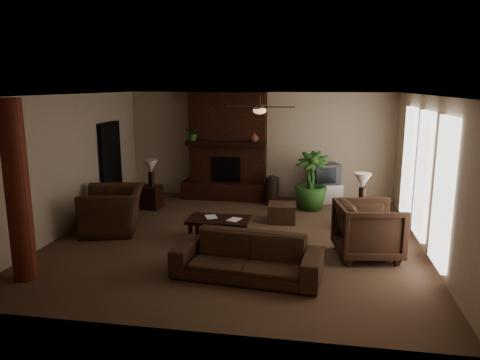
% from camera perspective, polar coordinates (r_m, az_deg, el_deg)
% --- Properties ---
extents(room_shell, '(7.00, 7.00, 7.00)m').
position_cam_1_polar(room_shell, '(8.71, -0.44, 1.40)').
color(room_shell, brown).
rests_on(room_shell, ground).
extents(fireplace, '(2.40, 0.70, 2.80)m').
position_cam_1_polar(fireplace, '(12.02, -1.53, 3.13)').
color(fireplace, '#431D11').
rests_on(fireplace, ground).
extents(windows, '(0.08, 3.65, 2.35)m').
position_cam_1_polar(windows, '(9.00, 21.98, 0.55)').
color(windows, white).
rests_on(windows, ground).
extents(log_column, '(0.36, 0.36, 2.80)m').
position_cam_1_polar(log_column, '(7.65, -26.16, -1.31)').
color(log_column, maroon).
rests_on(log_column, ground).
extents(doorway, '(0.10, 1.00, 2.10)m').
position_cam_1_polar(doorway, '(11.52, -15.93, 1.76)').
color(doorway, black).
rests_on(doorway, ground).
extents(ceiling_fan, '(1.35, 1.35, 0.37)m').
position_cam_1_polar(ceiling_fan, '(8.81, 2.49, 8.91)').
color(ceiling_fan, black).
rests_on(ceiling_fan, ceiling).
extents(sofa, '(2.37, 0.92, 0.90)m').
position_cam_1_polar(sofa, '(7.18, 0.92, -8.78)').
color(sofa, '#41291B').
rests_on(sofa, ground).
extents(armchair_left, '(1.23, 1.56, 1.19)m').
position_cam_1_polar(armchair_left, '(9.74, -15.67, -2.76)').
color(armchair_left, '#41291B').
rests_on(armchair_left, ground).
extents(armchair_right, '(1.16, 1.21, 1.09)m').
position_cam_1_polar(armchair_right, '(8.28, 15.85, -5.73)').
color(armchair_right, '#41291B').
rests_on(armchair_right, ground).
extents(coffee_table, '(1.20, 0.70, 0.43)m').
position_cam_1_polar(coffee_table, '(8.90, -2.70, -5.19)').
color(coffee_table, black).
rests_on(coffee_table, ground).
extents(ottoman, '(0.63, 0.63, 0.40)m').
position_cam_1_polar(ottoman, '(10.14, 5.27, -4.11)').
color(ottoman, '#41291B').
rests_on(ottoman, ground).
extents(tv_stand, '(0.96, 0.72, 0.50)m').
position_cam_1_polar(tv_stand, '(11.90, 10.51, -1.60)').
color(tv_stand, silver).
rests_on(tv_stand, ground).
extents(tv, '(0.78, 0.71, 0.52)m').
position_cam_1_polar(tv, '(11.76, 10.72, 0.77)').
color(tv, '#3A3A3D').
rests_on(tv, tv_stand).
extents(floor_vase, '(0.34, 0.34, 0.77)m').
position_cam_1_polar(floor_vase, '(11.43, 4.07, -1.05)').
color(floor_vase, black).
rests_on(floor_vase, ground).
extents(floor_plant, '(0.94, 1.49, 0.79)m').
position_cam_1_polar(floor_plant, '(11.17, 8.86, -1.66)').
color(floor_plant, '#2D5522').
rests_on(floor_plant, ground).
extents(side_table_left, '(0.53, 0.53, 0.55)m').
position_cam_1_polar(side_table_left, '(11.38, -11.22, -2.12)').
color(side_table_left, black).
rests_on(side_table_left, ground).
extents(lamp_left, '(0.41, 0.41, 0.65)m').
position_cam_1_polar(lamp_left, '(11.24, -11.14, 1.49)').
color(lamp_left, black).
rests_on(lamp_left, side_table_left).
extents(side_table_right, '(0.57, 0.57, 0.55)m').
position_cam_1_polar(side_table_right, '(9.94, 14.65, -4.34)').
color(side_table_right, black).
rests_on(side_table_right, ground).
extents(lamp_right, '(0.46, 0.46, 0.65)m').
position_cam_1_polar(lamp_right, '(9.71, 15.16, -0.33)').
color(lamp_right, black).
rests_on(lamp_right, side_table_right).
extents(mantel_plant, '(0.39, 0.43, 0.33)m').
position_cam_1_polar(mantel_plant, '(11.84, -5.90, 5.71)').
color(mantel_plant, '#2D5522').
rests_on(mantel_plant, fireplace).
extents(mantel_vase, '(0.26, 0.26, 0.22)m').
position_cam_1_polar(mantel_vase, '(11.62, 1.86, 5.39)').
color(mantel_vase, brown).
rests_on(mantel_vase, fireplace).
extents(book_a, '(0.21, 0.11, 0.29)m').
position_cam_1_polar(book_a, '(8.87, -4.36, -3.92)').
color(book_a, '#999999').
rests_on(book_a, coffee_table).
extents(book_b, '(0.21, 0.09, 0.29)m').
position_cam_1_polar(book_b, '(8.76, -1.35, -4.08)').
color(book_b, '#999999').
rests_on(book_b, coffee_table).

